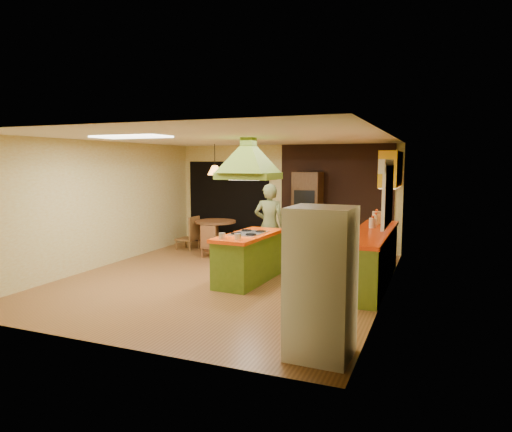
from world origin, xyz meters
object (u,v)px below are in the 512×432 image
at_px(canister_large, 377,218).
at_px(man, 269,225).
at_px(kitchen_island, 249,257).
at_px(wall_oven, 308,212).
at_px(dining_table, 216,230).
at_px(refrigerator, 321,283).

bearing_deg(canister_large, man, -169.43).
relative_size(kitchen_island, man, 1.03).
height_order(wall_oven, canister_large, wall_oven).
distance_m(wall_oven, dining_table, 2.20).
height_order(kitchen_island, man, man).
distance_m(kitchen_island, refrigerator, 3.25).
relative_size(refrigerator, dining_table, 1.70).
bearing_deg(wall_oven, kitchen_island, -93.86).
xyz_separation_m(refrigerator, canister_large, (0.04, 4.16, 0.23)).
bearing_deg(dining_table, wall_oven, 19.48).
xyz_separation_m(kitchen_island, refrigerator, (1.93, -2.59, 0.38)).
height_order(refrigerator, wall_oven, wall_oven).
xyz_separation_m(refrigerator, dining_table, (-3.73, 4.86, -0.31)).
distance_m(man, canister_large, 2.07).
bearing_deg(kitchen_island, wall_oven, 88.67).
xyz_separation_m(refrigerator, wall_oven, (-1.69, 5.58, 0.12)).
relative_size(man, canister_large, 6.96).
xyz_separation_m(kitchen_island, canister_large, (1.97, 1.57, 0.61)).
bearing_deg(refrigerator, dining_table, 129.13).
height_order(dining_table, canister_large, canister_large).
bearing_deg(wall_oven, dining_table, -159.93).
bearing_deg(man, dining_table, -41.63).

